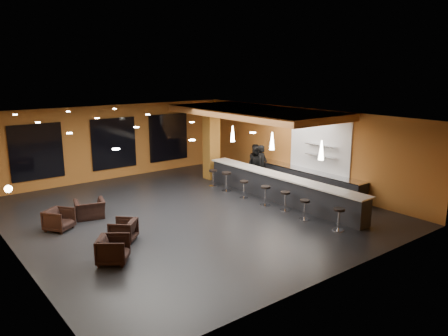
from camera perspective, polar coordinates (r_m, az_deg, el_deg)
floor at (r=16.24m, az=-4.51°, el=-5.94°), size 12.00×13.00×0.10m
ceiling at (r=15.46m, az=-4.75°, el=6.79°), size 12.00×13.00×0.10m
wall_back at (r=21.44m, az=-14.32°, el=3.31°), size 12.00×0.10×3.50m
wall_front at (r=11.07m, az=14.47°, el=-5.66°), size 12.00×0.10×3.50m
wall_left at (r=13.53m, az=-26.59°, el=-3.23°), size 0.10×13.00×3.50m
wall_right at (r=19.66m, az=10.28°, el=2.65°), size 0.10×13.00×3.50m
wood_soffit at (r=18.70m, az=3.93°, el=7.29°), size 3.60×8.00×0.28m
window_left at (r=20.23m, az=-23.28°, el=1.94°), size 2.20×0.06×2.40m
window_center at (r=21.35m, az=-14.19°, el=3.14°), size 2.20×0.06×2.40m
window_right at (r=22.70m, az=-7.25°, el=4.00°), size 2.20×0.06×2.40m
tile_backsplash at (r=18.91m, az=12.38°, el=2.92°), size 0.06×3.20×2.40m
bar_counter at (r=17.56m, az=7.28°, el=-2.67°), size 0.60×8.00×1.00m
bar_top at (r=17.42m, az=7.33°, el=-1.01°), size 0.78×8.10×0.05m
prep_counter at (r=19.32m, az=10.43°, el=-1.54°), size 0.70×6.00×0.86m
prep_top at (r=19.21m, az=10.48°, el=-0.23°), size 0.72×6.00×0.03m
wall_shelf_lower at (r=18.75m, az=12.51°, el=1.58°), size 0.30×1.50×0.03m
wall_shelf_upper at (r=18.66m, az=12.58°, el=2.94°), size 0.30×1.50×0.03m
column at (r=20.70m, az=-1.67°, el=3.37°), size 0.60×0.60×3.50m
wall_sconce at (r=14.02m, az=-26.35°, el=-2.46°), size 0.22×0.22×0.22m
pendant_0 at (r=15.84m, az=12.60°, el=2.28°), size 0.20×0.20×0.70m
pendant_1 at (r=17.50m, az=6.30°, el=3.52°), size 0.20×0.20×0.70m
pendant_2 at (r=19.35m, az=1.13°, el=4.50°), size 0.20×0.20×0.70m
staff_a at (r=19.79m, az=4.98°, el=0.39°), size 0.78×0.66×1.81m
staff_b at (r=20.52m, az=4.21°, el=0.73°), size 1.03×0.93×1.72m
staff_c at (r=20.33m, az=4.24°, el=0.55°), size 0.96×0.82×1.68m
armchair_a at (r=12.45m, az=-14.27°, el=-10.30°), size 1.13×1.13×0.75m
armchair_b at (r=13.86m, az=-13.02°, el=-7.92°), size 1.05×1.05×0.69m
armchair_c at (r=15.33m, az=-20.75°, el=-6.32°), size 1.09×1.09×0.72m
armchair_d at (r=16.19m, az=-17.13°, el=-5.15°), size 1.20×1.10×0.65m
bar_stool_0 at (r=14.75m, az=14.76°, el=-6.13°), size 0.39×0.39×0.76m
bar_stool_1 at (r=15.52m, az=10.49°, el=-5.03°), size 0.37×0.37×0.73m
bar_stool_2 at (r=16.37m, az=8.00°, el=-3.97°), size 0.37×0.37×0.73m
bar_stool_3 at (r=16.88m, az=5.43°, el=-3.28°), size 0.39×0.39×0.77m
bar_stool_4 at (r=17.78m, az=2.63°, el=-2.50°), size 0.37×0.37×0.73m
bar_stool_5 at (r=18.72m, az=0.32°, el=-1.45°), size 0.43×0.43×0.84m
bar_stool_6 at (r=19.50m, az=-1.44°, el=-1.03°), size 0.38×0.38×0.76m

